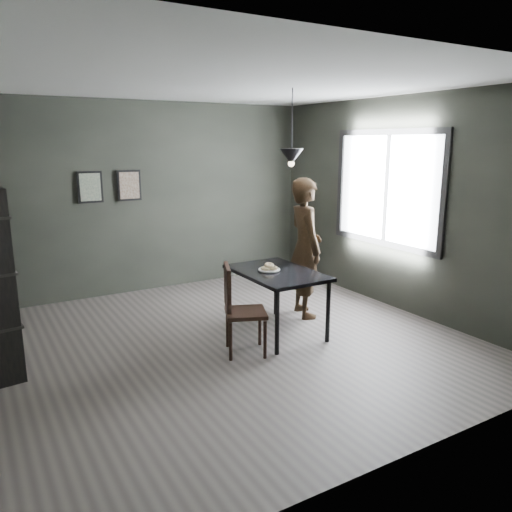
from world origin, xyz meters
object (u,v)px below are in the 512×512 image
pendant_lamp (291,156)px  cafe_table (277,278)px  woman (305,248)px  wood_chair (237,304)px  white_plate (269,270)px

pendant_lamp → cafe_table: bearing=-158.2°
woman → pendant_lamp: bearing=135.4°
cafe_table → wood_chair: bearing=-156.6°
pendant_lamp → woman: bearing=31.3°
woman → white_plate: bearing=125.8°
white_plate → pendant_lamp: size_ratio=0.27×
woman → cafe_table: bearing=132.0°
cafe_table → wood_chair: wood_chair is taller
cafe_table → wood_chair: 0.75m
wood_chair → pendant_lamp: bearing=45.3°
wood_chair → pendant_lamp: size_ratio=1.12×
pendant_lamp → white_plate: bearing=-172.5°
white_plate → wood_chair: bearing=-150.1°
cafe_table → white_plate: 0.12m
cafe_table → white_plate: size_ratio=5.22×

